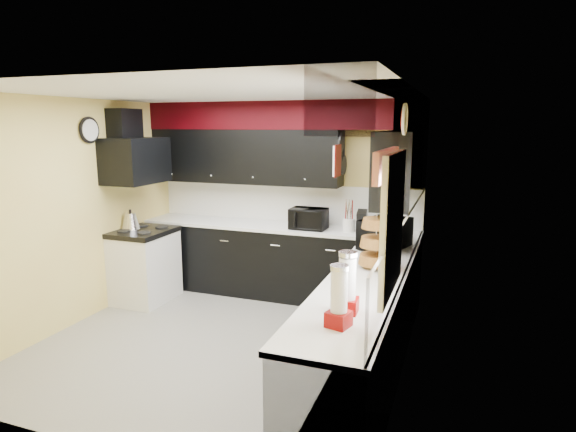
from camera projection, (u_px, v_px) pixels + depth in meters
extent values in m
plane|color=gray|center=(224.00, 342.00, 4.98)|extent=(3.60, 3.60, 0.00)
cube|color=#E0C666|center=(285.00, 198.00, 6.41)|extent=(3.60, 0.06, 2.50)
cube|color=#E0C666|center=(408.00, 238.00, 4.14)|extent=(0.06, 3.60, 2.50)
cube|color=#E0C666|center=(77.00, 212.00, 5.35)|extent=(0.06, 3.60, 2.50)
cube|color=white|center=(218.00, 93.00, 4.51)|extent=(3.60, 3.60, 0.06)
cube|color=black|center=(277.00, 262.00, 6.28)|extent=(3.60, 0.60, 0.90)
cube|color=black|center=(364.00, 334.00, 4.11)|extent=(0.60, 3.00, 0.90)
cube|color=white|center=(277.00, 227.00, 6.19)|extent=(3.62, 0.64, 0.04)
cube|color=white|center=(365.00, 281.00, 4.02)|extent=(0.64, 3.02, 0.04)
cube|color=white|center=(284.00, 202.00, 6.41)|extent=(3.60, 0.02, 0.50)
cube|color=white|center=(406.00, 245.00, 4.15)|extent=(0.02, 3.60, 0.50)
cube|color=black|center=(244.00, 156.00, 6.31)|extent=(2.60, 0.35, 0.70)
cube|color=black|center=(403.00, 165.00, 4.93)|extent=(0.35, 1.80, 0.70)
cube|color=black|center=(280.00, 115.00, 6.04)|extent=(3.60, 0.36, 0.35)
cube|color=black|center=(388.00, 110.00, 3.83)|extent=(0.36, 3.24, 0.35)
cube|color=white|center=(145.00, 267.00, 6.09)|extent=(0.60, 0.75, 0.86)
cube|color=black|center=(143.00, 232.00, 6.01)|extent=(0.62, 0.77, 0.06)
cube|color=black|center=(136.00, 161.00, 5.86)|extent=(0.50, 0.78, 0.55)
cube|color=black|center=(125.00, 126.00, 5.82)|extent=(0.24, 0.40, 0.40)
cube|color=red|center=(387.00, 164.00, 3.20)|extent=(0.04, 0.88, 0.20)
cube|color=white|center=(337.00, 161.00, 5.56)|extent=(0.03, 0.26, 0.35)
imported|color=black|center=(308.00, 219.00, 5.94)|extent=(0.45, 0.37, 0.26)
imported|color=black|center=(385.00, 234.00, 5.00)|extent=(0.54, 0.65, 0.31)
cylinder|color=white|center=(349.00, 225.00, 5.79)|extent=(0.16, 0.16, 0.16)
cube|color=black|center=(362.00, 221.00, 5.82)|extent=(0.12, 0.17, 0.25)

